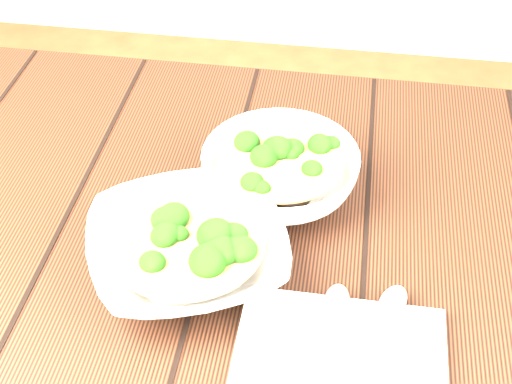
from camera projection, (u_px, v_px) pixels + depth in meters
The scene contains 7 objects.
table at pixel (230, 293), 1.01m from camera, with size 1.20×0.80×0.75m.
soup_bowl_front at pixel (188, 249), 0.87m from camera, with size 0.31×0.31×0.07m.
soup_bowl_back at pixel (280, 172), 0.97m from camera, with size 0.25×0.25×0.08m.
trivet at pixel (277, 188), 0.98m from camera, with size 0.10×0.10×0.02m, color black.
napkin at pixel (339, 369), 0.77m from camera, with size 0.23×0.19×0.01m, color beige.
spoon_left at pixel (332, 327), 0.80m from camera, with size 0.03×0.19×0.01m.
spoon_right at pixel (381, 325), 0.80m from camera, with size 0.08×0.19×0.01m.
Camera 1 is at (0.14, -0.64, 1.42)m, focal length 50.00 mm.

